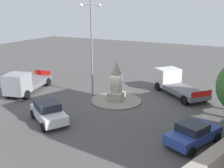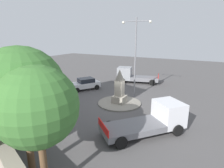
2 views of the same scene
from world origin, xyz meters
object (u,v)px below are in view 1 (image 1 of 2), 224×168
at_px(car_white_parked_left, 48,112).
at_px(truck_white_waiting, 175,83).
at_px(monument, 116,84).
at_px(streetlamp, 92,40).
at_px(truck_grey_approaching, 24,83).
at_px(car_blue_far_side, 193,133).

distance_m(car_white_parked_left, truck_white_waiting, 12.80).
height_order(monument, streetlamp, streetlamp).
height_order(monument, truck_grey_approaching, monument).
distance_m(car_blue_far_side, truck_grey_approaching, 16.69).
relative_size(monument, streetlamp, 0.40).
bearing_deg(truck_white_waiting, truck_grey_approaching, 118.70).
bearing_deg(truck_grey_approaching, car_blue_far_side, -98.74).
relative_size(streetlamp, car_blue_far_side, 2.12).
xyz_separation_m(monument, truck_white_waiting, (4.81, -3.97, -0.63)).
distance_m(car_white_parked_left, truck_grey_approaching, 7.57).
bearing_deg(car_white_parked_left, monument, -21.47).
xyz_separation_m(streetlamp, truck_grey_approaching, (-2.73, 6.04, -4.19)).
relative_size(monument, truck_white_waiting, 0.59).
bearing_deg(car_white_parked_left, car_blue_far_side, -81.51).
xyz_separation_m(monument, truck_grey_approaching, (-2.21, 8.85, -0.57)).
xyz_separation_m(streetlamp, car_blue_far_side, (-5.26, -10.45, -4.53)).
height_order(monument, car_white_parked_left, monument).
relative_size(streetlamp, truck_grey_approaching, 1.39).
distance_m(monument, truck_grey_approaching, 9.14).
distance_m(monument, car_white_parked_left, 6.77).
height_order(car_white_parked_left, car_blue_far_side, car_white_parked_left).
xyz_separation_m(car_blue_far_side, truck_grey_approaching, (2.54, 16.49, 0.34)).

